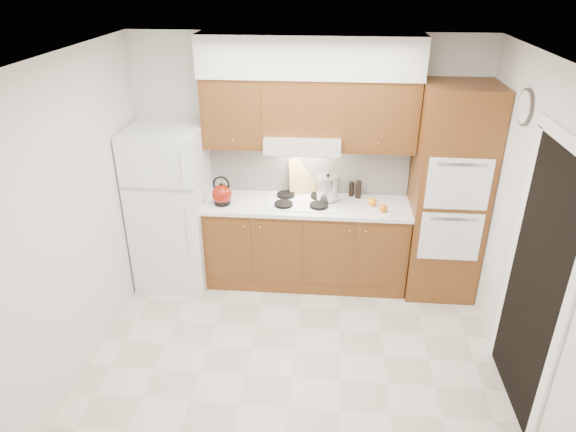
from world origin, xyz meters
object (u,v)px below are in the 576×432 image
Objects in this scene: fridge at (171,207)px; oven_cabinet at (448,194)px; stock_pot at (328,188)px; kettle at (222,194)px.

oven_cabinet is (2.85, 0.03, 0.24)m from fridge.
fridge is at bearing -179.30° from oven_cabinet.
kettle is at bearing -170.45° from stock_pot.
fridge is at bearing -178.02° from kettle.
kettle is at bearing -177.82° from oven_cabinet.
oven_cabinet is 2.28m from kettle.
fridge is 0.60m from kettle.
kettle is 0.85× the size of stock_pot.
fridge reaches higher than kettle.
oven_cabinet is at bearing 9.39° from kettle.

